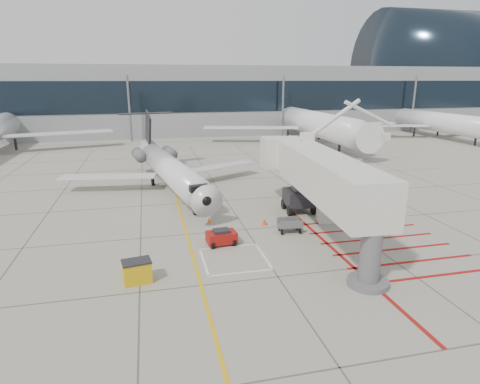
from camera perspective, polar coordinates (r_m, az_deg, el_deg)
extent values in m
plane|color=#9A9685|center=(27.88, 2.81, -8.24)|extent=(260.00, 260.00, 0.00)
cone|color=#F8570D|center=(32.82, -4.45, -4.06)|extent=(0.32, 0.32, 0.45)
cone|color=#EE3F0C|center=(32.38, 3.52, -4.22)|extent=(0.41, 0.41, 0.56)
cube|color=gray|center=(96.10, -2.87, 13.15)|extent=(180.00, 28.00, 14.00)
cube|color=black|center=(82.28, -1.08, 13.43)|extent=(180.00, 0.10, 6.00)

